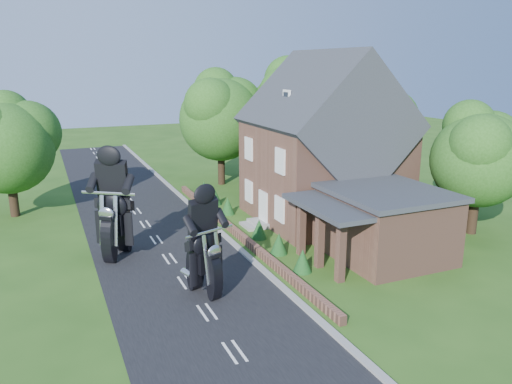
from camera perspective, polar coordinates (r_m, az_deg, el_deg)
name	(u,v)px	position (r m, az deg, el deg)	size (l,w,h in m)	color
ground	(186,283)	(22.62, -8.02, -10.21)	(120.00, 120.00, 0.00)	#274D15
road	(186,282)	(22.62, -8.02, -10.18)	(7.00, 80.00, 0.02)	black
kerb	(261,268)	(23.71, 0.60, -8.71)	(0.30, 80.00, 0.12)	gray
garden_wall	(236,232)	(28.21, -2.34, -4.57)	(0.30, 22.00, 0.40)	brown
house	(324,149)	(30.73, 7.77, 4.86)	(9.54, 8.64, 10.24)	brown
annex	(382,222)	(25.52, 14.24, -3.38)	(7.05, 5.94, 3.44)	brown
tree_annex_side	(483,151)	(30.38, 24.53, 4.25)	(5.64, 5.20, 7.48)	black
tree_house_right	(381,126)	(36.20, 14.11, 7.35)	(6.51, 6.00, 8.40)	black
tree_behind_house	(299,104)	(41.07, 4.95, 9.97)	(7.81, 7.20, 10.08)	black
tree_behind_left	(225,112)	(39.56, -3.55, 9.11)	(6.94, 6.40, 9.16)	black
tree_far_road	(13,140)	(34.36, -26.01, 5.38)	(6.08, 5.60, 7.84)	black
shrub_a	(303,261)	(23.38, 5.34, -7.82)	(0.90, 0.90, 1.10)	#133E16
shrub_b	(279,243)	(25.44, 2.63, -5.89)	(0.90, 0.90, 1.10)	#133E16
shrub_c	(259,229)	(27.58, 0.35, -4.24)	(0.90, 0.90, 1.10)	#133E16
shrub_d	(228,206)	(32.01, -3.26, -1.61)	(0.90, 0.90, 1.10)	#133E16
shrub_e	(215,197)	(34.29, -4.70, -0.55)	(0.90, 0.90, 1.10)	#133E16
shrub_f	(204,189)	(36.59, -5.97, 0.38)	(0.90, 0.90, 1.10)	#133E16
motorcycle_lead	(205,279)	(21.12, -5.90, -9.85)	(0.39, 1.54, 1.44)	black
motorcycle_follow	(117,241)	(25.78, -15.61, -5.45)	(0.46, 1.82, 1.70)	black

